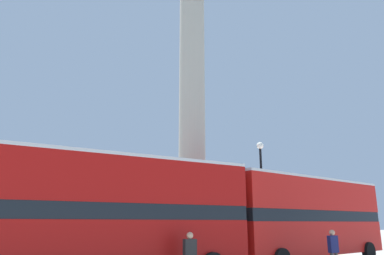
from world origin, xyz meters
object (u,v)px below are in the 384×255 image
(pedestrian_by_plinth, at_px, (333,249))
(monument_column, at_px, (192,117))
(bus_a, at_px, (98,211))
(street_lamp, at_px, (262,193))
(bus_b, at_px, (306,216))
(pedestrian_near_lamp, at_px, (190,255))
(equestrian_statue, at_px, (269,226))

(pedestrian_by_plinth, bearing_deg, monument_column, 101.10)
(monument_column, distance_m, bus_a, 11.34)
(pedestrian_by_plinth, bearing_deg, street_lamp, 75.32)
(bus_a, distance_m, bus_b, 11.51)
(bus_a, xyz_separation_m, bus_b, (11.51, -0.07, -0.04))
(pedestrian_near_lamp, bearing_deg, pedestrian_by_plinth, -5.89)
(bus_a, xyz_separation_m, pedestrian_by_plinth, (8.88, -3.33, -1.43))
(bus_b, bearing_deg, street_lamp, 98.88)
(bus_a, height_order, pedestrian_by_plinth, bus_a)
(equestrian_statue, height_order, pedestrian_near_lamp, equestrian_statue)
(pedestrian_near_lamp, bearing_deg, street_lamp, 32.53)
(pedestrian_near_lamp, bearing_deg, equestrian_statue, 39.33)
(equestrian_statue, xyz_separation_m, pedestrian_by_plinth, (-10.85, -13.44, -0.81))
(monument_column, height_order, bus_a, monument_column)
(bus_b, bearing_deg, pedestrian_by_plinth, -132.18)
(street_lamp, relative_size, pedestrian_by_plinth, 3.82)
(bus_b, height_order, pedestrian_near_lamp, bus_b)
(street_lamp, bearing_deg, equestrian_statue, 41.13)
(pedestrian_near_lamp, height_order, pedestrian_by_plinth, pedestrian_by_plinth)
(pedestrian_near_lamp, bearing_deg, bus_b, 17.15)
(bus_a, height_order, equestrian_statue, equestrian_statue)
(equestrian_statue, distance_m, pedestrian_by_plinth, 17.30)
(monument_column, relative_size, pedestrian_by_plinth, 13.99)
(bus_a, bearing_deg, pedestrian_near_lamp, -37.21)
(bus_a, height_order, street_lamp, street_lamp)
(equestrian_statue, bearing_deg, pedestrian_near_lamp, -131.90)
(bus_a, relative_size, bus_b, 1.03)
(bus_a, relative_size, pedestrian_near_lamp, 6.62)
(bus_b, bearing_deg, monument_column, 120.06)
(street_lamp, xyz_separation_m, pedestrian_near_lamp, (-8.56, -4.67, -2.74))
(bus_b, height_order, street_lamp, street_lamp)
(monument_column, bearing_deg, pedestrian_by_plinth, -84.09)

